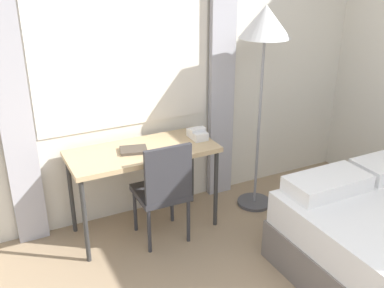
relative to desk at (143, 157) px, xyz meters
name	(u,v)px	position (x,y,z in m)	size (l,w,h in m)	color
wall_back_with_window	(150,63)	(0.23, 0.34, 0.67)	(5.15, 0.13, 2.70)	silver
desk	(143,157)	(0.00, 0.00, 0.00)	(1.20, 0.54, 0.75)	tan
desk_chair	(164,188)	(0.08, -0.24, -0.19)	(0.41, 0.41, 0.88)	#333338
standing_lamp	(265,35)	(1.07, -0.09, 0.90)	(0.43, 0.43, 1.83)	#4C4C51
telephone	(197,134)	(0.50, 0.01, 0.11)	(0.14, 0.19, 0.09)	white
book	(133,150)	(-0.08, -0.01, 0.08)	(0.25, 0.21, 0.02)	#4C4238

